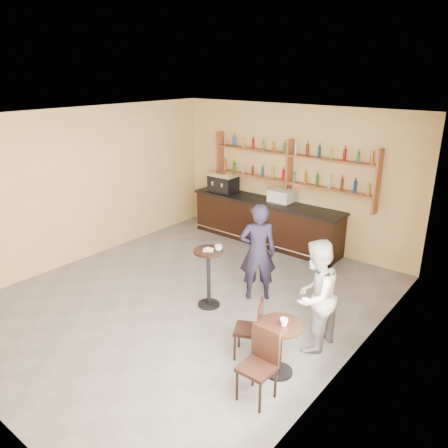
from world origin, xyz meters
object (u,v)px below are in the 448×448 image
Objects in this scene: pastry_case at (281,197)px; cafe_table at (279,349)px; espresso_machine at (223,182)px; man_main at (258,252)px; patron_second at (315,296)px; pedestal_table at (209,278)px; bar_counter at (265,222)px; chair_west at (248,329)px; chair_south at (257,367)px.

pastry_case is 0.71× the size of cafe_table.
man_main is (2.66, -2.33, -0.39)m from espresso_machine.
espresso_machine is 0.40× the size of patron_second.
cafe_table is at bearing -50.88° from pastry_case.
cafe_table is (1.42, -1.53, -0.51)m from man_main.
pedestal_table is at bearing -86.92° from patron_second.
pastry_case reaches higher than pedestal_table.
cafe_table is at bearing -22.01° from pedestal_table.
bar_counter is at bearing -172.74° from pastry_case.
man_main is 2.15m from cafe_table.
espresso_machine is at bearing -163.35° from chair_west.
man_main is 1.05× the size of patron_second.
man_main is (0.49, 0.76, 0.36)m from pedestal_table.
bar_counter is 3.64× the size of pedestal_table.
man_main is (0.97, -2.33, -0.30)m from pastry_case.
pastry_case is 0.52× the size of pedestal_table.
patron_second reaches higher than chair_south.
espresso_machine is 3.85m from pedestal_table.
pastry_case is 2.54m from man_main.
chair_south is 0.55× the size of patron_second.
patron_second reaches higher than chair_west.
patron_second is at bearing 85.49° from cafe_table.
pedestal_table is 2.07m from cafe_table.
bar_counter is 2.73m from man_main.
espresso_machine is 5.26m from chair_west.
pastry_case reaches higher than cafe_table.
pastry_case is at bearing 179.68° from chair_west.
bar_counter is 4.42m from chair_west.
chair_south is at bearing 16.51° from chair_west.
cafe_table is 0.45× the size of patron_second.
bar_counter is 2.14× the size of man_main.
cafe_table is 0.87× the size of chair_west.
pedestal_table reaches higher than chair_south.
espresso_machine is 0.90× the size of cafe_table.
pastry_case is 3.93m from patron_second.
chair_south is at bearing -34.99° from pedestal_table.
patron_second reaches higher than pedestal_table.
pastry_case is 4.61m from cafe_table.
pastry_case is at bearing 118.78° from chair_south.
cafe_table is at bearing 58.61° from chair_west.
man_main reaches higher than bar_counter.
chair_south is (2.45, -4.46, -0.72)m from pastry_case.
man_main reaches higher than chair_west.
pastry_case reaches higher than chair_west.
pedestal_table is 0.59× the size of man_main.
bar_counter is 4.19m from patron_second.
cafe_table is at bearing -53.99° from bar_counter.
espresso_machine is at bearing 180.00° from bar_counter.
pedestal_table is (0.49, -3.08, -0.67)m from pastry_case.
pedestal_table reaches higher than bar_counter.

